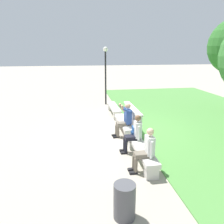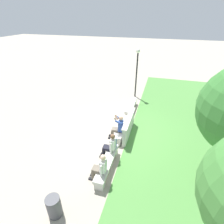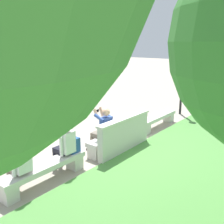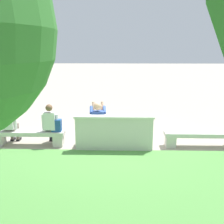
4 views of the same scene
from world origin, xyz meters
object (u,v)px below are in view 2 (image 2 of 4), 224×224
Objects in this scene: person_photographer at (118,126)px; trash_bin at (54,207)px; bench_near at (122,128)px; bench_mid at (107,164)px; lamp_post at (137,66)px; person_distant at (110,145)px; backpack at (113,144)px; person_companion at (101,167)px; bench_main at (131,106)px.

trash_bin is at bearing -12.28° from person_photographer.
bench_near is 1.00× the size of bench_mid.
lamp_post reaches higher than bench_mid.
trash_bin is at bearing -11.97° from bench_near.
person_photographer is 1.05× the size of person_distant.
person_photographer is 5.51m from lamp_post.
bench_near is 2.54m from bench_mid.
bench_mid is 1.70× the size of person_distant.
backpack is (1.68, 0.01, 0.32)m from bench_near.
backpack is at bearing 161.50° from trash_bin.
person_photographer is at bearing 167.72° from trash_bin.
person_companion reaches higher than bench_near.
bench_main is 1.62× the size of person_photographer.
person_photographer reaches higher than trash_bin.
person_photographer is (3.02, -0.08, 0.43)m from bench_main.
backpack reaches higher than trash_bin.
person_photographer is 1.39m from person_distant.
bench_main and bench_near have the same top height.
backpack is (-1.41, 0.08, -0.05)m from person_companion.
trash_bin is at bearing -29.89° from person_companion.
person_photographer is 0.38× the size of lamp_post.
person_distant is at bearing -2.03° from bench_near.
person_distant is at bearing 0.45° from person_photographer.
bench_near is (2.54, 0.00, 0.00)m from bench_main.
trash_bin is (1.62, -0.93, -0.30)m from person_companion.
lamp_post is at bearing -178.44° from bench_near.
person_distant reaches higher than bench_near.
person_distant is at bearing 0.55° from lamp_post.
bench_main is at bearing -179.80° from backpack.
backpack is at bearing 0.20° from bench_main.
backpack is at bearing 179.04° from bench_mid.
lamp_post is at bearing -179.42° from person_photographer.
backpack is (4.22, 0.01, 0.32)m from bench_main.
backpack is 3.20m from trash_bin.
person_photographer is at bearing -175.64° from backpack.
person_companion is (1.22, -0.00, 0.00)m from person_distant.
trash_bin is at bearing -18.17° from person_distant.
bench_main is 2.54m from bench_near.
backpack is (-0.19, 0.08, -0.05)m from person_distant.
backpack is at bearing 176.71° from person_companion.
trash_bin is at bearing -5.21° from lamp_post.
lamp_post is at bearing -178.72° from backpack.
bench_mid is at bearing 2.15° from person_photographer.
backpack is at bearing 4.36° from person_photographer.
bench_mid is (5.08, 0.00, 0.00)m from bench_main.
bench_near is 1.70× the size of person_companion.
trash_bin is (2.84, -0.93, -0.30)m from person_distant.
person_companion is at bearing 150.11° from trash_bin.
backpack reaches higher than bench_near.
trash_bin is (7.25, -1.00, 0.07)m from bench_main.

